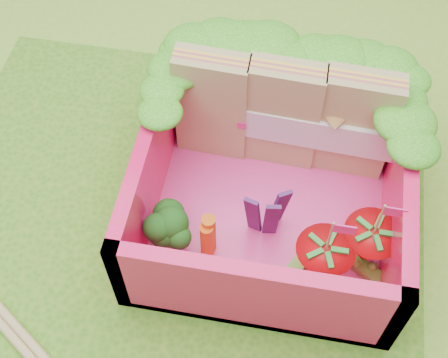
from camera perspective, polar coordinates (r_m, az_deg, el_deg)
ground at (r=3.28m, az=-5.03°, el=-5.85°), size 14.00×14.00×0.00m
placemat at (r=3.26m, az=-5.05°, el=-5.73°), size 2.60×2.60×0.03m
bento_floor at (r=3.31m, az=4.16°, el=-2.79°), size 1.30×1.30×0.05m
bento_box at (r=3.10m, az=4.44°, el=-0.40°), size 1.30×1.30×0.55m
lettuce_ruffle at (r=3.14m, az=6.00°, el=10.10°), size 1.43×0.77×0.11m
sandwich_stack at (r=3.23m, az=5.49°, el=5.84°), size 1.22×0.22×0.67m
broccoli at (r=3.04m, az=-5.26°, el=-4.45°), size 0.31×0.31×0.24m
carrot_sticks at (r=3.04m, az=-1.46°, el=-5.29°), size 0.07×0.09×0.28m
purple_wedges at (r=3.04m, az=4.04°, el=-3.21°), size 0.19×0.12×0.38m
strawberry_left at (r=3.00m, az=8.97°, el=-7.55°), size 0.28×0.28×0.52m
strawberry_right at (r=3.08m, az=13.07°, el=-6.01°), size 0.28×0.28×0.52m
snap_peas at (r=3.16m, az=10.54°, el=-7.01°), size 0.62×0.59×0.05m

